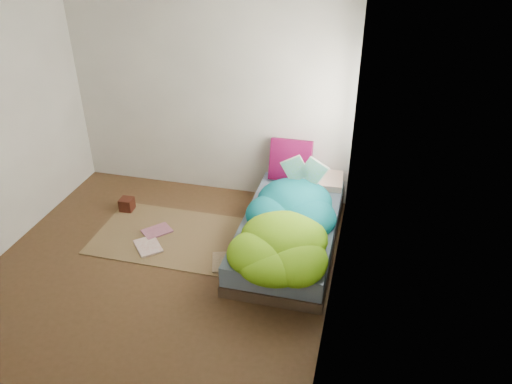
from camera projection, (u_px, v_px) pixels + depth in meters
The scene contains 12 objects.
ground at pixel (160, 268), 5.18m from camera, with size 3.50×3.50×0.00m, color #49321C.
room_walls at pixel (144, 122), 4.36m from camera, with size 3.54×3.54×2.62m.
bed at pixel (289, 232), 5.44m from camera, with size 1.00×2.00×0.34m.
duvet at pixel (286, 217), 5.09m from camera, with size 0.96×1.84×0.34m, color #075172, non-canonical shape.
rug at pixel (167, 236), 5.67m from camera, with size 1.60×1.10×0.01m, color brown.
pillow_floral at pixel (321, 181), 5.97m from camera, with size 0.52×0.32×0.12m, color white.
pillow_magenta at pixel (291, 160), 6.02m from camera, with size 0.50×0.16×0.50m, color #51052C.
open_book at pixel (305, 162), 5.48m from camera, with size 0.42×0.09×0.26m, color green, non-canonical shape.
wooden_box at pixel (127, 204), 6.10m from camera, with size 0.15×0.15×0.15m, color #360D0C.
floor_book_a at pixel (137, 249), 5.41m from camera, with size 0.25×0.34×0.03m, color white.
floor_book_b at pixel (153, 227), 5.79m from camera, with size 0.23×0.31×0.03m, color #B96B85.
floor_book_c at pixel (212, 263), 5.22m from camera, with size 0.24×0.33×0.03m, color tan.
Camera 1 is at (1.95, -3.71, 3.30)m, focal length 35.00 mm.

